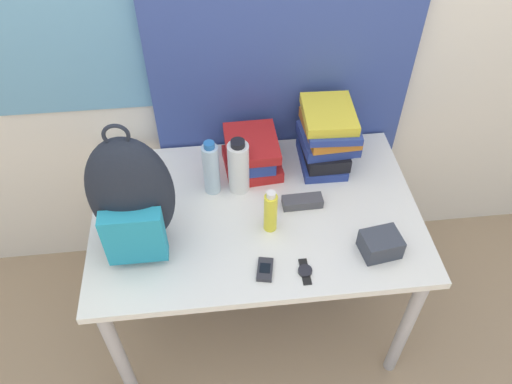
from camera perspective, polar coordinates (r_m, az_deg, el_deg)
name	(u,v)px	position (r m, az deg, el deg)	size (l,w,h in m)	color
wall_back	(240,15)	(1.91, -1.80, 19.58)	(6.00, 0.06, 2.50)	silver
curtain_blue	(285,20)	(1.88, 3.36, 19.04)	(1.03, 0.04, 2.50)	#384C93
desk	(256,225)	(1.93, 0.00, -3.80)	(1.21, 0.78, 0.72)	silver
backpack	(132,198)	(1.65, -14.03, -0.66)	(0.28, 0.22, 0.51)	#1E232D
book_stack_left	(252,153)	(1.98, -0.49, 4.45)	(0.23, 0.26, 0.15)	red
book_stack_center	(327,136)	(1.98, 8.11, 6.38)	(0.22, 0.27, 0.26)	navy
water_bottle	(211,168)	(1.86, -5.14, 2.70)	(0.06, 0.06, 0.24)	silver
sports_bottle	(239,167)	(1.86, -2.01, 2.89)	(0.08, 0.08, 0.24)	white
sunscreen_bottle	(271,212)	(1.74, 1.67, -2.27)	(0.05, 0.05, 0.18)	yellow
cell_phone	(265,269)	(1.69, 1.06, -8.84)	(0.07, 0.10, 0.02)	#2D2D33
sunglasses_case	(302,202)	(1.88, 5.33, -1.11)	(0.15, 0.06, 0.04)	#47474C
camera_pouch	(381,244)	(1.76, 14.05, -5.80)	(0.14, 0.12, 0.08)	#383D47
wristwatch	(305,271)	(1.70, 5.63, -8.99)	(0.05, 0.10, 0.01)	black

